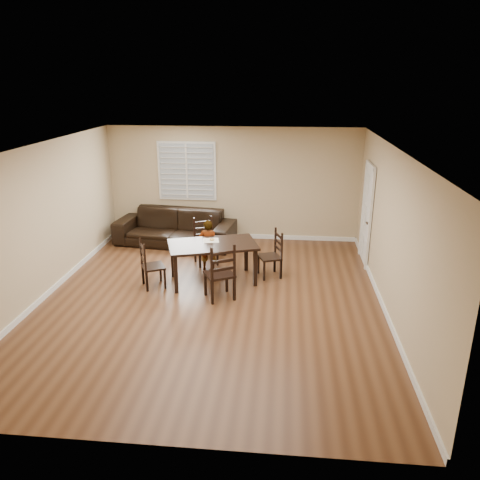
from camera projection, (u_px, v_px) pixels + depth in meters
name	position (u px, v px, depth m)	size (l,w,h in m)	color
ground	(211.00, 300.00, 8.33)	(7.00, 7.00, 0.00)	brown
room	(213.00, 200.00, 7.90)	(6.04, 7.04, 2.72)	tan
dining_table	(213.00, 248.00, 8.91)	(1.85, 1.39, 0.77)	black
chair_near	(204.00, 242.00, 9.95)	(0.58, 0.57, 0.99)	black
chair_far	(222.00, 276.00, 8.17)	(0.63, 0.61, 1.06)	black
chair_left	(147.00, 266.00, 8.73)	(0.54, 0.55, 0.93)	black
chair_right	(275.00, 255.00, 9.25)	(0.52, 0.54, 0.95)	black
child	(208.00, 245.00, 9.51)	(0.39, 0.25, 1.06)	gray
napkin	(211.00, 240.00, 9.05)	(0.29, 0.29, 0.00)	silver
donut	(212.00, 239.00, 9.05)	(0.09, 0.09, 0.03)	#B88D42
sofa	(175.00, 228.00, 11.05)	(2.77, 1.08, 0.81)	black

